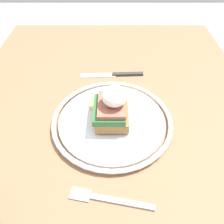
% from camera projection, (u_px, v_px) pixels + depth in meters
% --- Properties ---
extents(dining_table, '(1.05, 0.77, 0.76)m').
position_uv_depth(dining_table, '(110.00, 149.00, 0.60)').
color(dining_table, '#846042').
rests_on(dining_table, ground_plane).
extents(plate, '(0.28, 0.28, 0.02)m').
position_uv_depth(plate, '(112.00, 120.00, 0.51)').
color(plate, silver).
rests_on(plate, dining_table).
extents(sandwich, '(0.12, 0.09, 0.09)m').
position_uv_depth(sandwich, '(112.00, 107.00, 0.48)').
color(sandwich, olive).
rests_on(sandwich, plate).
extents(fork, '(0.04, 0.15, 0.00)m').
position_uv_depth(fork, '(107.00, 199.00, 0.38)').
color(fork, silver).
rests_on(fork, dining_table).
extents(knife, '(0.02, 0.18, 0.01)m').
position_uv_depth(knife, '(117.00, 75.00, 0.64)').
color(knife, '#2D2D2D').
rests_on(knife, dining_table).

